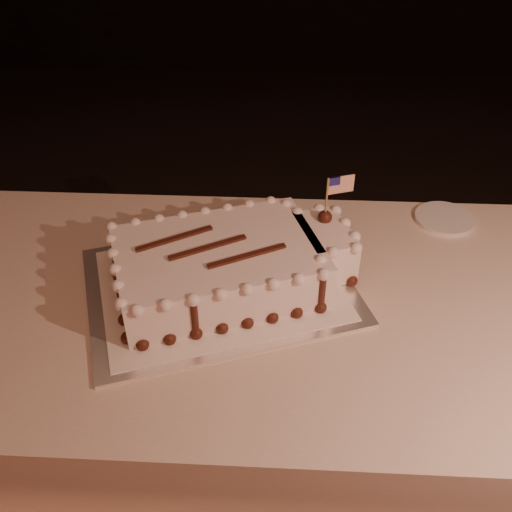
{
  "coord_description": "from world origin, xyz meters",
  "views": [
    {
      "loc": [
        -0.14,
        -0.31,
        1.57
      ],
      "look_at": [
        -0.19,
        0.63,
        0.84
      ],
      "focal_mm": 40.0,
      "sensor_mm": 36.0,
      "label": 1
    }
  ],
  "objects_px": {
    "cake_board": "(219,286)",
    "side_plate": "(444,219)",
    "banquet_table": "(330,410)",
    "sheet_cake": "(232,263)"
  },
  "relations": [
    {
      "from": "banquet_table",
      "to": "cake_board",
      "type": "bearing_deg",
      "value": 173.78
    },
    {
      "from": "cake_board",
      "to": "side_plate",
      "type": "distance_m",
      "value": 0.62
    },
    {
      "from": "banquet_table",
      "to": "sheet_cake",
      "type": "bearing_deg",
      "value": 170.76
    },
    {
      "from": "cake_board",
      "to": "banquet_table",
      "type": "bearing_deg",
      "value": -25.59
    },
    {
      "from": "banquet_table",
      "to": "cake_board",
      "type": "relative_size",
      "value": 4.28
    },
    {
      "from": "banquet_table",
      "to": "sheet_cake",
      "type": "relative_size",
      "value": 4.34
    },
    {
      "from": "banquet_table",
      "to": "side_plate",
      "type": "xyz_separation_m",
      "value": [
        0.28,
        0.32,
        0.38
      ]
    },
    {
      "from": "sheet_cake",
      "to": "cake_board",
      "type": "bearing_deg",
      "value": -160.46
    },
    {
      "from": "sheet_cake",
      "to": "side_plate",
      "type": "height_order",
      "value": "sheet_cake"
    },
    {
      "from": "cake_board",
      "to": "side_plate",
      "type": "xyz_separation_m",
      "value": [
        0.54,
        0.29,
        0.0
      ]
    }
  ]
}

